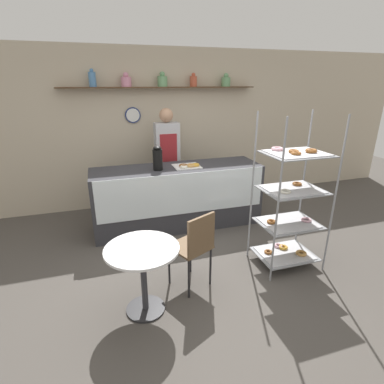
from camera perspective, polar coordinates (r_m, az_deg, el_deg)
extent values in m
plane|color=#4C4742|center=(3.89, 1.78, -13.14)|extent=(14.00, 14.00, 0.00)
cube|color=beige|center=(5.47, -5.88, 11.79)|extent=(10.00, 0.06, 2.70)
cube|color=#4C331E|center=(5.27, -5.81, 19.22)|extent=(3.27, 0.24, 0.02)
cylinder|color=#4C7FB2|center=(5.16, -18.45, 19.66)|extent=(0.11, 0.11, 0.22)
sphere|color=#4C7FB2|center=(5.16, -18.62, 21.08)|extent=(0.06, 0.06, 0.06)
cylinder|color=#CC7F99|center=(5.18, -12.41, 19.79)|extent=(0.16, 0.16, 0.15)
sphere|color=#CC7F99|center=(5.18, -12.50, 20.93)|extent=(0.09, 0.09, 0.09)
cylinder|color=#669966|center=(5.27, -5.65, 20.22)|extent=(0.16, 0.16, 0.17)
sphere|color=#669966|center=(5.27, -5.69, 21.42)|extent=(0.09, 0.09, 0.09)
cylinder|color=#B24C33|center=(5.41, 0.27, 20.32)|extent=(0.12, 0.12, 0.17)
sphere|color=#B24C33|center=(5.41, 0.28, 21.43)|extent=(0.07, 0.07, 0.07)
cylinder|color=#669966|center=(5.62, 6.47, 20.12)|extent=(0.15, 0.15, 0.15)
sphere|color=#669966|center=(5.62, 6.52, 21.17)|extent=(0.08, 0.08, 0.08)
cylinder|color=navy|center=(5.32, -11.21, 14.17)|extent=(0.26, 0.03, 0.26)
cylinder|color=white|center=(5.30, -11.18, 14.16)|extent=(0.22, 0.00, 0.22)
cube|color=#333338|center=(4.64, -2.70, -0.86)|extent=(2.55, 0.72, 0.95)
cube|color=silver|center=(4.25, -1.48, -0.40)|extent=(2.45, 0.01, 0.61)
cylinder|color=gray|center=(3.24, 16.03, -2.71)|extent=(0.02, 0.02, 1.84)
cylinder|color=gray|center=(3.68, 25.54, -1.23)|extent=(0.02, 0.02, 1.84)
cylinder|color=gray|center=(3.69, 11.39, 0.48)|extent=(0.02, 0.02, 1.84)
cylinder|color=gray|center=(4.07, 20.38, 1.47)|extent=(0.02, 0.02, 1.84)
cube|color=gray|center=(3.99, 17.18, -11.18)|extent=(0.69, 0.54, 0.01)
cube|color=silver|center=(3.98, 17.20, -11.04)|extent=(0.61, 0.48, 0.01)
torus|color=tan|center=(4.00, 20.09, -10.89)|extent=(0.13, 0.13, 0.04)
torus|color=gold|center=(4.06, 16.98, -10.03)|extent=(0.12, 0.12, 0.03)
torus|color=brown|center=(3.91, 14.33, -10.98)|extent=(0.10, 0.10, 0.03)
torus|color=#EAB2C1|center=(4.08, 16.12, -9.80)|extent=(0.11, 0.11, 0.03)
cube|color=gray|center=(3.79, 17.84, -5.68)|extent=(0.69, 0.54, 0.01)
cube|color=silver|center=(3.79, 17.86, -5.52)|extent=(0.61, 0.48, 0.01)
torus|color=brown|center=(3.70, 14.90, -5.48)|extent=(0.11, 0.11, 0.03)
torus|color=#EAB2C1|center=(3.88, 20.95, -4.96)|extent=(0.12, 0.12, 0.03)
cube|color=gray|center=(3.64, 18.54, 0.36)|extent=(0.69, 0.54, 0.01)
cube|color=silver|center=(3.63, 18.56, 0.54)|extent=(0.61, 0.48, 0.01)
torus|color=brown|center=(3.77, 19.39, 1.48)|extent=(0.11, 0.11, 0.03)
torus|color=silver|center=(3.46, 17.36, 0.10)|extent=(0.12, 0.12, 0.03)
cube|color=gray|center=(3.52, 19.30, 6.86)|extent=(0.69, 0.54, 0.01)
cube|color=silver|center=(3.52, 19.33, 7.05)|extent=(0.61, 0.48, 0.01)
torus|color=brown|center=(3.40, 19.23, 6.99)|extent=(0.10, 0.10, 0.03)
torus|color=brown|center=(3.48, 18.81, 7.36)|extent=(0.11, 0.11, 0.03)
torus|color=brown|center=(3.56, 21.76, 7.31)|extent=(0.12, 0.12, 0.04)
torus|color=#EAB2C1|center=(3.56, 15.94, 7.93)|extent=(0.13, 0.13, 0.03)
cube|color=#282833|center=(5.17, -4.55, 1.07)|extent=(0.23, 0.19, 0.90)
cube|color=#B2B2B7|center=(4.97, -4.79, 9.43)|extent=(0.39, 0.22, 0.63)
cube|color=maroon|center=(4.88, -4.45, 7.90)|extent=(0.27, 0.01, 0.53)
sphere|color=tan|center=(4.91, -4.94, 14.37)|extent=(0.22, 0.22, 0.22)
cylinder|color=#262628|center=(3.24, -8.79, -21.06)|extent=(0.38, 0.38, 0.02)
cylinder|color=#333338|center=(3.03, -9.14, -16.22)|extent=(0.06, 0.06, 0.66)
cylinder|color=white|center=(2.84, -9.53, -10.66)|extent=(0.70, 0.70, 0.02)
cylinder|color=black|center=(3.59, -0.29, -11.85)|extent=(0.02, 0.02, 0.46)
cylinder|color=black|center=(3.42, -4.38, -13.78)|extent=(0.02, 0.02, 0.46)
cylinder|color=black|center=(3.40, 3.53, -13.93)|extent=(0.02, 0.02, 0.46)
cylinder|color=black|center=(3.21, -0.60, -16.17)|extent=(0.02, 0.02, 0.46)
cube|color=brown|center=(3.27, -0.45, -10.33)|extent=(0.51, 0.51, 0.03)
cube|color=brown|center=(3.05, 1.79, -8.11)|extent=(0.34, 0.18, 0.40)
cylinder|color=black|center=(4.32, -6.56, 6.10)|extent=(0.14, 0.14, 0.30)
ellipsoid|color=black|center=(4.28, -6.65, 8.32)|extent=(0.12, 0.12, 0.06)
cube|color=white|center=(4.51, -1.00, 4.92)|extent=(0.39, 0.35, 0.01)
torus|color=gold|center=(4.49, 0.69, 5.20)|extent=(0.12, 0.12, 0.04)
torus|color=silver|center=(4.41, -1.55, 4.88)|extent=(0.11, 0.11, 0.03)
torus|color=tan|center=(4.46, -0.24, 5.10)|extent=(0.13, 0.13, 0.04)
torus|color=brown|center=(4.46, -1.63, 5.07)|extent=(0.13, 0.13, 0.04)
torus|color=silver|center=(4.39, -1.56, 4.80)|extent=(0.11, 0.11, 0.03)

